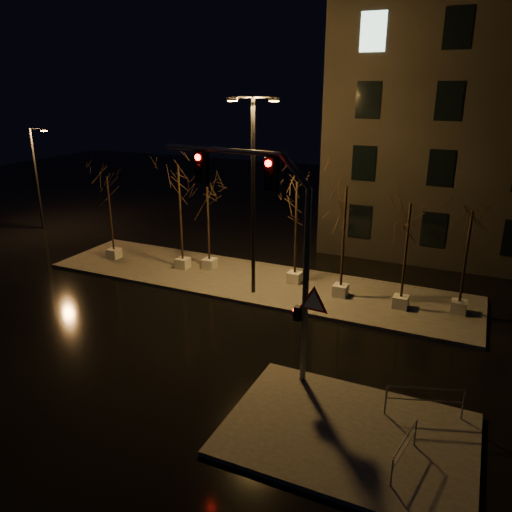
% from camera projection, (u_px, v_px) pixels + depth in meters
% --- Properties ---
extents(ground, '(90.00, 90.00, 0.00)m').
position_uv_depth(ground, '(190.00, 333.00, 20.33)').
color(ground, black).
rests_on(ground, ground).
extents(median, '(22.00, 5.00, 0.15)m').
position_uv_depth(median, '(252.00, 281.00, 25.46)').
color(median, '#403E39').
rests_on(median, ground).
extents(sidewalk_corner, '(7.00, 5.00, 0.15)m').
position_uv_depth(sidewalk_corner, '(348.00, 434.00, 14.34)').
color(sidewalk_corner, '#403E39').
rests_on(sidewalk_corner, ground).
extents(tree_0, '(1.80, 1.80, 4.82)m').
position_uv_depth(tree_0, '(108.00, 195.00, 27.42)').
color(tree_0, '#B5B4A9').
rests_on(tree_0, median).
extents(tree_1, '(1.80, 1.80, 5.72)m').
position_uv_depth(tree_1, '(179.00, 189.00, 25.65)').
color(tree_1, '#B5B4A9').
rests_on(tree_1, median).
extents(tree_2, '(1.80, 1.80, 4.55)m').
position_uv_depth(tree_2, '(208.00, 206.00, 25.87)').
color(tree_2, '#B5B4A9').
rests_on(tree_2, median).
extents(tree_3, '(1.80, 1.80, 5.21)m').
position_uv_depth(tree_3, '(297.00, 206.00, 23.81)').
color(tree_3, '#B5B4A9').
rests_on(tree_3, median).
extents(tree_4, '(1.80, 1.80, 5.34)m').
position_uv_depth(tree_4, '(345.00, 212.00, 22.20)').
color(tree_4, '#B5B4A9').
rests_on(tree_4, median).
extents(tree_5, '(1.80, 1.80, 4.89)m').
position_uv_depth(tree_5, '(408.00, 227.00, 21.06)').
color(tree_5, '#B5B4A9').
rests_on(tree_5, median).
extents(tree_6, '(1.80, 1.80, 4.69)m').
position_uv_depth(tree_6, '(469.00, 234.00, 20.63)').
color(tree_6, '#B5B4A9').
rests_on(tree_6, median).
extents(traffic_signal_mast, '(6.15, 0.72, 7.54)m').
position_uv_depth(traffic_signal_mast, '(272.00, 234.00, 15.82)').
color(traffic_signal_mast, '#54575C').
rests_on(traffic_signal_mast, sidewalk_corner).
extents(streetlight_main, '(2.22, 0.84, 8.98)m').
position_uv_depth(streetlight_main, '(253.00, 185.00, 22.25)').
color(streetlight_main, black).
rests_on(streetlight_main, median).
extents(streetlight_far, '(1.34, 0.48, 6.89)m').
position_uv_depth(streetlight_far, '(37.00, 175.00, 33.80)').
color(streetlight_far, black).
rests_on(streetlight_far, ground).
extents(guard_rail_a, '(2.18, 0.76, 0.99)m').
position_uv_depth(guard_rail_a, '(425.00, 398.00, 14.79)').
color(guard_rail_a, '#54575C').
rests_on(guard_rail_a, sidewalk_corner).
extents(guard_rail_b, '(0.36, 1.82, 0.87)m').
position_uv_depth(guard_rail_b, '(405.00, 447.00, 12.91)').
color(guard_rail_b, '#54575C').
rests_on(guard_rail_b, sidewalk_corner).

